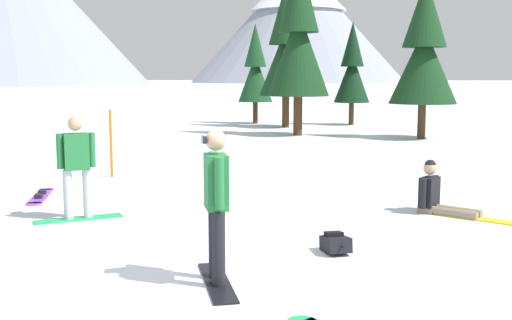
{
  "coord_description": "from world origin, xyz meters",
  "views": [
    {
      "loc": [
        1.47,
        -7.09,
        2.39
      ],
      "look_at": [
        0.16,
        3.23,
        1.0
      ],
      "focal_mm": 43.9,
      "sensor_mm": 36.0,
      "label": 1
    }
  ],
  "objects_px": {
    "pine_tree_young": "(424,51)",
    "pine_tree_broad": "(255,69)",
    "pine_tree_slender": "(352,69)",
    "pine_tree_short": "(298,37)",
    "pine_tree_twin": "(286,48)",
    "snowboarder_background": "(439,196)",
    "snowboarder_midground": "(77,165)",
    "backpack_black": "(335,243)",
    "snowboarder_foreground": "(216,203)",
    "loose_snowboard_near_left": "(41,196)",
    "trail_marker_pole": "(111,144)"
  },
  "relations": [
    {
      "from": "pine_tree_twin",
      "to": "pine_tree_short",
      "type": "relative_size",
      "value": 0.93
    },
    {
      "from": "pine_tree_broad",
      "to": "pine_tree_slender",
      "type": "bearing_deg",
      "value": -3.54
    },
    {
      "from": "pine_tree_broad",
      "to": "snowboarder_midground",
      "type": "bearing_deg",
      "value": -90.48
    },
    {
      "from": "snowboarder_foreground",
      "to": "trail_marker_pole",
      "type": "relative_size",
      "value": 1.11
    },
    {
      "from": "snowboarder_background",
      "to": "pine_tree_short",
      "type": "xyz_separation_m",
      "value": [
        -3.35,
        14.45,
        3.65
      ]
    },
    {
      "from": "trail_marker_pole",
      "to": "pine_tree_broad",
      "type": "height_order",
      "value": "pine_tree_broad"
    },
    {
      "from": "snowboarder_foreground",
      "to": "snowboarder_midground",
      "type": "height_order",
      "value": "snowboarder_foreground"
    },
    {
      "from": "pine_tree_twin",
      "to": "pine_tree_young",
      "type": "bearing_deg",
      "value": -40.28
    },
    {
      "from": "backpack_black",
      "to": "trail_marker_pole",
      "type": "height_order",
      "value": "trail_marker_pole"
    },
    {
      "from": "snowboarder_background",
      "to": "pine_tree_broad",
      "type": "height_order",
      "value": "pine_tree_broad"
    },
    {
      "from": "pine_tree_young",
      "to": "pine_tree_short",
      "type": "height_order",
      "value": "pine_tree_short"
    },
    {
      "from": "snowboarder_background",
      "to": "trail_marker_pole",
      "type": "xyz_separation_m",
      "value": [
        -7.12,
        3.15,
        0.48
      ]
    },
    {
      "from": "pine_tree_slender",
      "to": "pine_tree_young",
      "type": "bearing_deg",
      "value": -69.27
    },
    {
      "from": "pine_tree_broad",
      "to": "pine_tree_twin",
      "type": "relative_size",
      "value": 0.74
    },
    {
      "from": "backpack_black",
      "to": "pine_tree_short",
      "type": "xyz_separation_m",
      "value": [
        -1.56,
        17.16,
        3.83
      ]
    },
    {
      "from": "loose_snowboard_near_left",
      "to": "pine_tree_short",
      "type": "distance_m",
      "value": 15.05
    },
    {
      "from": "pine_tree_young",
      "to": "pine_tree_slender",
      "type": "bearing_deg",
      "value": 110.73
    },
    {
      "from": "snowboarder_background",
      "to": "trail_marker_pole",
      "type": "distance_m",
      "value": 7.8
    },
    {
      "from": "snowboarder_midground",
      "to": "backpack_black",
      "type": "bearing_deg",
      "value": -18.98
    },
    {
      "from": "pine_tree_broad",
      "to": "snowboarder_background",
      "type": "bearing_deg",
      "value": -74.07
    },
    {
      "from": "pine_tree_short",
      "to": "backpack_black",
      "type": "bearing_deg",
      "value": -84.81
    },
    {
      "from": "snowboarder_foreground",
      "to": "pine_tree_broad",
      "type": "distance_m",
      "value": 25.08
    },
    {
      "from": "pine_tree_slender",
      "to": "pine_tree_short",
      "type": "height_order",
      "value": "pine_tree_short"
    },
    {
      "from": "snowboarder_background",
      "to": "pine_tree_young",
      "type": "xyz_separation_m",
      "value": [
        1.48,
        13.71,
        3.03
      ]
    },
    {
      "from": "snowboarder_foreground",
      "to": "pine_tree_broad",
      "type": "bearing_deg",
      "value": 96.3
    },
    {
      "from": "snowboarder_background",
      "to": "loose_snowboard_near_left",
      "type": "xyz_separation_m",
      "value": [
        -7.66,
        0.58,
        -0.3
      ]
    },
    {
      "from": "pine_tree_twin",
      "to": "pine_tree_short",
      "type": "height_order",
      "value": "pine_tree_short"
    },
    {
      "from": "snowboarder_background",
      "to": "snowboarder_midground",
      "type": "bearing_deg",
      "value": -168.52
    },
    {
      "from": "loose_snowboard_near_left",
      "to": "trail_marker_pole",
      "type": "height_order",
      "value": "trail_marker_pole"
    },
    {
      "from": "pine_tree_broad",
      "to": "pine_tree_twin",
      "type": "xyz_separation_m",
      "value": [
        1.73,
        -2.2,
        0.96
      ]
    },
    {
      "from": "snowboarder_foreground",
      "to": "pine_tree_short",
      "type": "xyz_separation_m",
      "value": [
        -0.19,
        18.61,
        3.01
      ]
    },
    {
      "from": "loose_snowboard_near_left",
      "to": "backpack_black",
      "type": "bearing_deg",
      "value": -29.31
    },
    {
      "from": "snowboarder_midground",
      "to": "pine_tree_young",
      "type": "bearing_deg",
      "value": 63.12
    },
    {
      "from": "pine_tree_slender",
      "to": "pine_tree_short",
      "type": "bearing_deg",
      "value": -111.16
    },
    {
      "from": "snowboarder_foreground",
      "to": "pine_tree_slender",
      "type": "relative_size",
      "value": 0.35
    },
    {
      "from": "snowboarder_midground",
      "to": "loose_snowboard_near_left",
      "type": "xyz_separation_m",
      "value": [
        -1.57,
        1.82,
        -0.9
      ]
    },
    {
      "from": "pine_tree_young",
      "to": "pine_tree_broad",
      "type": "relative_size",
      "value": 1.22
    },
    {
      "from": "snowboarder_background",
      "to": "pine_tree_broad",
      "type": "bearing_deg",
      "value": 105.93
    },
    {
      "from": "loose_snowboard_near_left",
      "to": "pine_tree_twin",
      "type": "height_order",
      "value": "pine_tree_twin"
    },
    {
      "from": "pine_tree_broad",
      "to": "pine_tree_slender",
      "type": "height_order",
      "value": "pine_tree_slender"
    },
    {
      "from": "pine_tree_young",
      "to": "pine_tree_slender",
      "type": "xyz_separation_m",
      "value": [
        -2.53,
        6.69,
        -0.59
      ]
    },
    {
      "from": "snowboarder_foreground",
      "to": "pine_tree_young",
      "type": "bearing_deg",
      "value": 75.42
    },
    {
      "from": "pine_tree_twin",
      "to": "pine_tree_short",
      "type": "bearing_deg",
      "value": -78.55
    },
    {
      "from": "pine_tree_short",
      "to": "snowboarder_midground",
      "type": "bearing_deg",
      "value": -99.9
    },
    {
      "from": "pine_tree_broad",
      "to": "pine_tree_short",
      "type": "relative_size",
      "value": 0.69
    },
    {
      "from": "snowboarder_midground",
      "to": "pine_tree_short",
      "type": "relative_size",
      "value": 0.24
    },
    {
      "from": "loose_snowboard_near_left",
      "to": "pine_tree_twin",
      "type": "distance_m",
      "value": 18.63
    },
    {
      "from": "snowboarder_foreground",
      "to": "trail_marker_pole",
      "type": "distance_m",
      "value": 8.32
    },
    {
      "from": "pine_tree_young",
      "to": "pine_tree_short",
      "type": "distance_m",
      "value": 4.93
    },
    {
      "from": "trail_marker_pole",
      "to": "pine_tree_short",
      "type": "height_order",
      "value": "pine_tree_short"
    }
  ]
}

